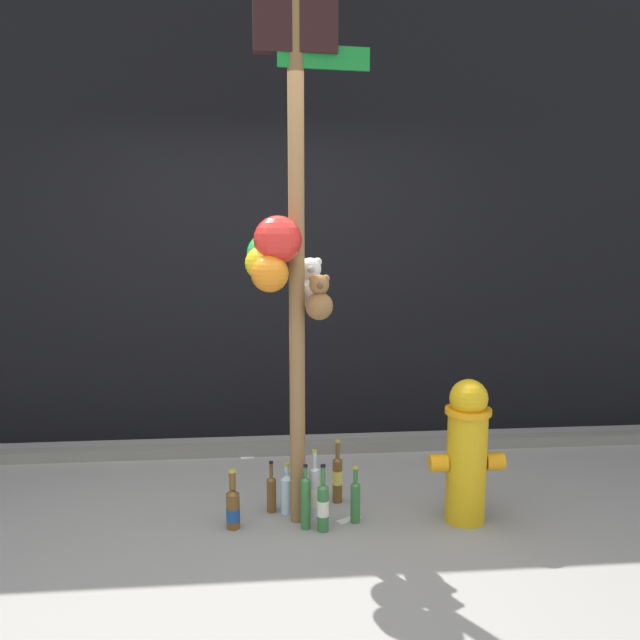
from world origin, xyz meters
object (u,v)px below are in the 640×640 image
Objects in this scene: bottle_0 at (271,492)px; bottle_1 at (323,506)px; memorial_post at (287,231)px; bottle_2 at (315,492)px; bottle_4 at (337,477)px; bottle_7 at (233,507)px; bottle_6 at (287,492)px; bottle_3 at (355,500)px; fire_hydrant at (467,450)px; bottle_5 at (306,501)px.

bottle_0 is 0.81× the size of bottle_1.
bottle_2 is (0.15, 0.04, -1.51)m from memorial_post.
bottle_4 reaches higher than bottle_7.
memorial_post is at bearing 8.32° from bottle_7.
bottle_0 is at bearing 167.56° from bottle_6.
bottle_4 is (0.16, 0.20, -0.00)m from bottle_2.
bottle_3 reaches higher than bottle_0.
bottle_2 is 0.26m from bottle_4.
bottle_7 is at bearing 171.53° from bottle_1.
bottle_0 is at bearing 159.58° from bottle_3.
bottle_4 reaches higher than bottle_1.
bottle_1 is at bearing -77.83° from bottle_2.
bottle_7 reaches higher than bottle_6.
bottle_4 is 0.69m from bottle_7.
bottle_2 is 1.24× the size of bottle_3.
fire_hydrant is 0.70m from bottle_3.
bottle_1 is 0.93× the size of bottle_2.
bottle_2 reaches higher than bottle_5.
bottle_4 is at bearing 104.58° from bottle_3.
fire_hydrant reaches higher than bottle_4.
bottle_2 reaches higher than bottle_6.
fire_hydrant is 2.43× the size of bottle_7.
bottle_6 is at bearing 157.77° from bottle_3.
bottle_1 is 1.12× the size of bottle_7.
fire_hydrant is at bearing 1.28° from bottle_5.
memorial_post is at bearing 135.66° from bottle_5.
bottle_1 is 0.10m from bottle_5.
memorial_post is 8.73× the size of bottle_3.
bottle_7 is (-0.51, 0.08, -0.02)m from bottle_1.
fire_hydrant is at bearing -3.69° from memorial_post.
bottle_5 is at bearing -178.72° from fire_hydrant.
bottle_3 is at bearing -75.42° from bottle_4.
bottle_2 is (0.25, -0.10, 0.04)m from bottle_0.
bottle_4 is 1.15× the size of bottle_7.
memorial_post is 1.52m from bottle_2.
bottle_5 is at bearing -5.52° from bottle_7.
bottle_6 is at bearing 169.61° from fire_hydrant.
memorial_post is 1.56m from bottle_0.
bottle_6 is at bearing 93.63° from memorial_post.
bottle_1 is at bearing -42.93° from bottle_0.
bottle_6 is 0.36m from bottle_7.
bottle_1 is 0.51m from bottle_7.
bottle_2 is at bearing 10.47° from bottle_7.
bottle_1 is at bearing -108.74° from bottle_4.
fire_hydrant is 2.23× the size of bottle_5.
bottle_2 is 0.14m from bottle_5.
bottle_1 is (0.18, -0.12, -1.53)m from memorial_post.
bottle_1 is 1.26× the size of bottle_6.
memorial_post reaches higher than bottle_1.
bottle_7 is at bearing -155.38° from bottle_4.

